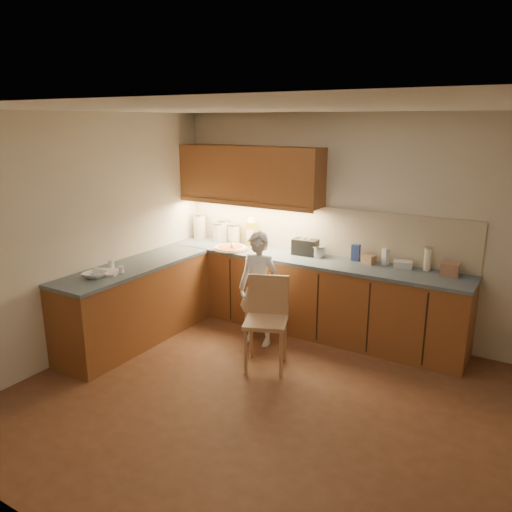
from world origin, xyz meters
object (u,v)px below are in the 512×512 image
Objects in this scene: child at (259,289)px; oil_jug at (252,233)px; wooden_chair at (267,315)px; toaster at (305,247)px; pizza_on_board at (230,248)px.

child reaches higher than oil_jug.
child reaches higher than wooden_chair.
child reaches higher than toaster.
child is 1.39× the size of wooden_chair.
oil_jug is (-0.93, 1.20, 0.54)m from wooden_chair.
oil_jug reaches higher than wooden_chair.
oil_jug is 0.81m from toaster.
oil_jug is (-0.59, 0.81, 0.43)m from child.
oil_jug is at bearing 121.63° from child.
oil_jug is at bearing 105.45° from wooden_chair.
pizza_on_board is 0.91m from child.
wooden_chair is at bearing -53.88° from child.
wooden_chair is 1.24m from toaster.
pizza_on_board is at bearing -110.27° from oil_jug.
wooden_chair is at bearing -52.43° from oil_jug.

